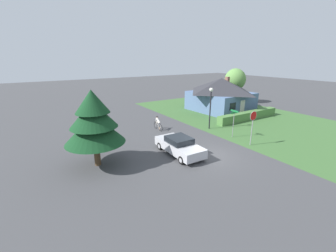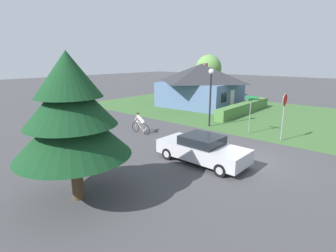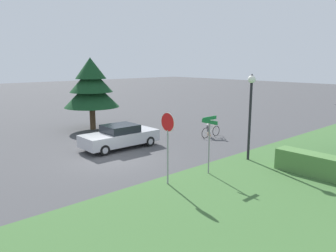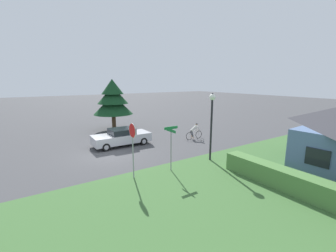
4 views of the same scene
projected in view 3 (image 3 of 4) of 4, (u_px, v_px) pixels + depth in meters
ground_plane at (113, 159)px, 17.35m from camera, size 140.00×140.00×0.00m
sedan_left_lane at (120, 136)px, 19.41m from camera, size 1.99×4.63×1.39m
cyclist at (211, 127)px, 22.25m from camera, size 0.44×1.80×1.45m
stop_sign at (168, 133)px, 13.32m from camera, size 0.80×0.07×3.04m
street_lamp at (251, 100)px, 16.57m from camera, size 0.40×0.40×4.46m
street_name_sign at (209, 134)px, 14.68m from camera, size 0.90×0.90×2.65m
conifer_tall_near at (91, 86)px, 24.29m from camera, size 4.07×4.07×5.37m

